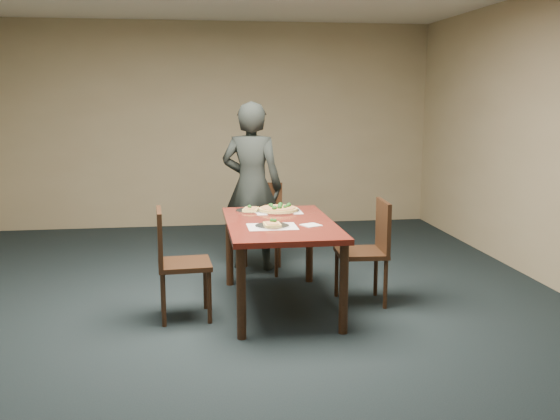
{
  "coord_description": "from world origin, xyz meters",
  "views": [
    {
      "loc": [
        -0.36,
        -4.72,
        1.79
      ],
      "look_at": [
        0.37,
        0.4,
        0.85
      ],
      "focal_mm": 40.0,
      "sensor_mm": 36.0,
      "label": 1
    }
  ],
  "objects": [
    {
      "name": "placemat_near",
      "position": [
        0.28,
        0.2,
        0.75
      ],
      "size": [
        0.4,
        0.3,
        0.0
      ],
      "primitive_type": "cube",
      "color": "white",
      "rests_on": "dining_table"
    },
    {
      "name": "slice_plate_far",
      "position": [
        0.18,
        0.93,
        0.76
      ],
      "size": [
        0.28,
        0.28,
        0.06
      ],
      "color": "silver",
      "rests_on": "dining_table"
    },
    {
      "name": "room_shell",
      "position": [
        0.0,
        0.0,
        1.74
      ],
      "size": [
        8.0,
        8.0,
        8.0
      ],
      "color": "tan",
      "rests_on": "ground"
    },
    {
      "name": "napkin",
      "position": [
        0.6,
        0.21,
        0.75
      ],
      "size": [
        0.19,
        0.19,
        0.01
      ],
      "primitive_type": "cube",
      "rotation": [
        0.0,
        0.0,
        0.42
      ],
      "color": "white",
      "rests_on": "dining_table"
    },
    {
      "name": "ground",
      "position": [
        0.0,
        0.0,
        0.0
      ],
      "size": [
        8.0,
        8.0,
        0.0
      ],
      "primitive_type": "plane",
      "color": "black",
      "rests_on": "ground"
    },
    {
      "name": "chair_left",
      "position": [
        -0.51,
        0.24,
        0.52
      ],
      "size": [
        0.45,
        0.45,
        0.91
      ],
      "rotation": [
        0.0,
        0.0,
        1.64
      ],
      "color": "black",
      "rests_on": "ground"
    },
    {
      "name": "chair_far",
      "position": [
        0.35,
        1.58,
        0.52
      ],
      "size": [
        0.5,
        0.5,
        0.91
      ],
      "rotation": [
        0.0,
        0.0,
        -0.22
      ],
      "color": "black",
      "rests_on": "ground"
    },
    {
      "name": "chair_right",
      "position": [
        1.17,
        0.4,
        0.52
      ],
      "size": [
        0.45,
        0.45,
        0.91
      ],
      "rotation": [
        0.0,
        0.0,
        -1.63
      ],
      "color": "black",
      "rests_on": "ground"
    },
    {
      "name": "pizza_pan",
      "position": [
        0.43,
        0.87,
        0.77
      ],
      "size": [
        0.39,
        0.39,
        0.08
      ],
      "color": "silver",
      "rests_on": "dining_table"
    },
    {
      "name": "diner",
      "position": [
        0.26,
        1.68,
        0.87
      ],
      "size": [
        0.75,
        0.62,
        1.75
      ],
      "primitive_type": "imported",
      "rotation": [
        0.0,
        0.0,
        2.77
      ],
      "color": "black",
      "rests_on": "ground"
    },
    {
      "name": "slice_plate_near",
      "position": [
        0.28,
        0.21,
        0.76
      ],
      "size": [
        0.28,
        0.28,
        0.06
      ],
      "color": "silver",
      "rests_on": "dining_table"
    },
    {
      "name": "placemat_main",
      "position": [
        0.42,
        0.87,
        0.75
      ],
      "size": [
        0.42,
        0.32,
        0.0
      ],
      "primitive_type": "cube",
      "color": "white",
      "rests_on": "dining_table"
    },
    {
      "name": "dining_table",
      "position": [
        0.37,
        0.4,
        0.66
      ],
      "size": [
        0.9,
        1.5,
        0.75
      ],
      "color": "#571611",
      "rests_on": "ground"
    }
  ]
}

